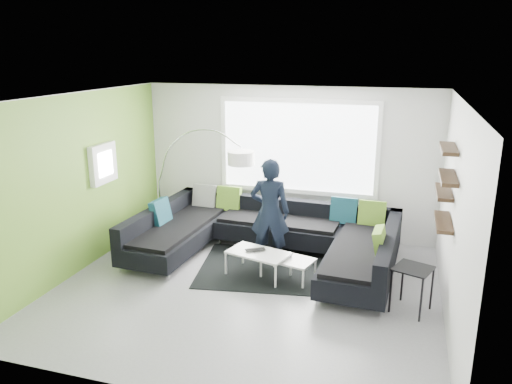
# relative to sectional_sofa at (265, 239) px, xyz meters

# --- Properties ---
(ground) EXTENTS (5.50, 5.50, 0.00)m
(ground) POSITION_rel_sectional_sofa_xyz_m (0.02, -1.03, -0.40)
(ground) COLOR slate
(ground) RESTS_ON ground
(room_shell) EXTENTS (5.54, 5.04, 2.82)m
(room_shell) POSITION_rel_sectional_sofa_xyz_m (0.06, -0.82, 1.41)
(room_shell) COLOR silver
(room_shell) RESTS_ON ground
(sectional_sofa) EXTENTS (4.30, 2.79, 0.90)m
(sectional_sofa) POSITION_rel_sectional_sofa_xyz_m (0.00, 0.00, 0.00)
(sectional_sofa) COLOR black
(sectional_sofa) RESTS_ON ground
(rug) EXTENTS (2.71, 2.16, 0.01)m
(rug) POSITION_rel_sectional_sofa_xyz_m (0.27, -0.20, -0.39)
(rug) COLOR black
(rug) RESTS_ON ground
(coffee_table) EXTENTS (1.35, 0.99, 0.39)m
(coffee_table) POSITION_rel_sectional_sofa_xyz_m (0.28, -0.52, -0.20)
(coffee_table) COLOR white
(coffee_table) RESTS_ON ground
(arc_lamp) EXTENTS (2.11, 1.19, 2.11)m
(arc_lamp) POSITION_rel_sectional_sofa_xyz_m (-2.24, 0.66, 0.66)
(arc_lamp) COLOR silver
(arc_lamp) RESTS_ON ground
(side_table) EXTENTS (0.59, 0.59, 0.63)m
(side_table) POSITION_rel_sectional_sofa_xyz_m (2.33, -0.99, -0.08)
(side_table) COLOR black
(side_table) RESTS_ON ground
(person) EXTENTS (0.75, 0.59, 1.77)m
(person) POSITION_rel_sectional_sofa_xyz_m (0.08, 0.01, 0.49)
(person) COLOR black
(person) RESTS_ON ground
(laptop) EXTENTS (0.49, 0.48, 0.02)m
(laptop) POSITION_rel_sectional_sofa_xyz_m (0.02, -0.54, 0.01)
(laptop) COLOR black
(laptop) RESTS_ON coffee_table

